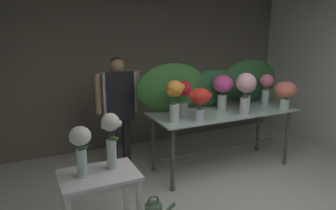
{
  "coord_description": "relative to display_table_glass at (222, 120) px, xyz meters",
  "views": [
    {
      "loc": [
        -2.06,
        -1.88,
        2.07
      ],
      "look_at": [
        -0.6,
        1.26,
        1.18
      ],
      "focal_mm": 34.62,
      "sensor_mm": 36.0,
      "label": 1
    }
  ],
  "objects": [
    {
      "name": "vase_white_roses_tall",
      "position": [
        -2.12,
        -0.92,
        0.3
      ],
      "size": [
        0.19,
        0.19,
        0.47
      ],
      "color": "silver",
      "rests_on": "side_table_white"
    },
    {
      "name": "vase_sunset_peonies",
      "position": [
        -0.84,
        -0.18,
        0.45
      ],
      "size": [
        0.24,
        0.21,
        0.53
      ],
      "color": "silver",
      "rests_on": "display_table_glass"
    },
    {
      "name": "vase_rosy_roses",
      "position": [
        0.78,
        0.03,
        0.42
      ],
      "size": [
        0.25,
        0.21,
        0.46
      ],
      "color": "silver",
      "rests_on": "display_table_glass"
    },
    {
      "name": "side_table_white",
      "position": [
        -1.97,
        -0.92,
        -0.11
      ],
      "size": [
        0.71,
        0.5,
        0.73
      ],
      "color": "white",
      "rests_on": "ground"
    },
    {
      "name": "vase_coral_freesia",
      "position": [
        0.86,
        -0.28,
        0.38
      ],
      "size": [
        0.31,
        0.31,
        0.4
      ],
      "color": "silver",
      "rests_on": "display_table_glass"
    },
    {
      "name": "ground_plane",
      "position": [
        -0.48,
        -0.12,
        -0.73
      ],
      "size": [
        7.23,
        7.23,
        0.0
      ],
      "primitive_type": "plane",
      "color": "beige"
    },
    {
      "name": "vase_fuchsia_dahlias",
      "position": [
        0.03,
        0.06,
        0.45
      ],
      "size": [
        0.31,
        0.29,
        0.49
      ],
      "color": "silver",
      "rests_on": "display_table_glass"
    },
    {
      "name": "vase_blush_anemones",
      "position": [
        0.17,
        -0.27,
        0.49
      ],
      "size": [
        0.27,
        0.26,
        0.56
      ],
      "color": "silver",
      "rests_on": "display_table_glass"
    },
    {
      "name": "vase_lilac_carnations",
      "position": [
        0.39,
        -0.01,
        0.41
      ],
      "size": [
        0.26,
        0.26,
        0.43
      ],
      "color": "silver",
      "rests_on": "display_table_glass"
    },
    {
      "name": "vase_cream_lisianthus_tall",
      "position": [
        -1.83,
        -0.87,
        0.33
      ],
      "size": [
        0.2,
        0.17,
        0.54
      ],
      "color": "silver",
      "rests_on": "side_table_white"
    },
    {
      "name": "vase_crimson_stock",
      "position": [
        -0.63,
        -0.02,
        0.43
      ],
      "size": [
        0.21,
        0.19,
        0.48
      ],
      "color": "silver",
      "rests_on": "display_table_glass"
    },
    {
      "name": "florist",
      "position": [
        -1.32,
        0.62,
        0.27
      ],
      "size": [
        0.64,
        0.24,
        1.6
      ],
      "color": "#232328",
      "rests_on": "ground"
    },
    {
      "name": "foliage_backdrop",
      "position": [
        0.07,
        0.29,
        0.45
      ],
      "size": [
        2.34,
        0.31,
        0.67
      ],
      "color": "#387033",
      "rests_on": "display_table_glass"
    },
    {
      "name": "vase_scarlet_snapdragons",
      "position": [
        -0.55,
        -0.29,
        0.41
      ],
      "size": [
        0.31,
        0.25,
        0.42
      ],
      "color": "silver",
      "rests_on": "display_table_glass"
    },
    {
      "name": "display_table_glass",
      "position": [
        0.0,
        0.0,
        0.0
      ],
      "size": [
        2.06,
        0.83,
        0.87
      ],
      "color": "#ACC9BD",
      "rests_on": "ground"
    },
    {
      "name": "wall_back",
      "position": [
        -0.48,
        1.53,
        0.77
      ],
      "size": [
        5.18,
        0.12,
        3.0
      ],
      "primitive_type": "cube",
      "color": "#706656",
      "rests_on": "ground"
    }
  ]
}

